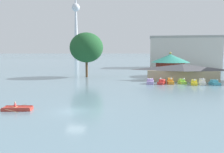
% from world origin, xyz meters
% --- Properties ---
extents(ground_plane, '(2000.00, 2000.00, 0.00)m').
position_xyz_m(ground_plane, '(0.00, 0.00, 0.00)').
color(ground_plane, slate).
extents(rowboat_with_rower, '(4.04, 3.40, 1.17)m').
position_xyz_m(rowboat_with_rower, '(-7.84, -0.83, 0.23)').
color(rowboat_with_rower, '#B7382D').
rests_on(rowboat_with_rower, ground).
extents(pedal_boat_lavender, '(1.72, 2.69, 1.55)m').
position_xyz_m(pedal_boat_lavender, '(9.62, 28.60, 0.51)').
color(pedal_boat_lavender, '#B299D8').
rests_on(pedal_boat_lavender, ground).
extents(pedal_boat_red, '(2.22, 2.90, 1.66)m').
position_xyz_m(pedal_boat_red, '(12.36, 28.62, 0.47)').
color(pedal_boat_red, red).
rests_on(pedal_boat_red, ground).
extents(pedal_boat_orange, '(1.63, 2.44, 1.64)m').
position_xyz_m(pedal_boat_orange, '(14.46, 29.25, 0.57)').
color(pedal_boat_orange, orange).
rests_on(pedal_boat_orange, ground).
extents(pedal_boat_lime, '(2.07, 2.54, 1.50)m').
position_xyz_m(pedal_boat_lime, '(17.32, 29.95, 0.48)').
color(pedal_boat_lime, '#8CCC3F').
rests_on(pedal_boat_lime, ground).
extents(pedal_boat_yellow, '(1.72, 2.81, 1.49)m').
position_xyz_m(pedal_boat_yellow, '(19.84, 28.31, 0.48)').
color(pedal_boat_yellow, yellow).
rests_on(pedal_boat_yellow, ground).
extents(pedal_boat_white, '(1.84, 3.04, 1.68)m').
position_xyz_m(pedal_boat_white, '(21.88, 29.52, 0.55)').
color(pedal_boat_white, white).
rests_on(pedal_boat_white, ground).
extents(pedal_boat_cyan, '(2.26, 3.24, 1.46)m').
position_xyz_m(pedal_boat_cyan, '(24.78, 29.89, 0.45)').
color(pedal_boat_cyan, '#4CB7CC').
rests_on(pedal_boat_cyan, ground).
extents(boathouse, '(19.71, 5.77, 4.50)m').
position_xyz_m(boathouse, '(17.98, 36.22, 2.37)').
color(boathouse, tan).
rests_on(boathouse, ground).
extents(green_roof_pavilion, '(11.99, 11.99, 7.72)m').
position_xyz_m(green_roof_pavilion, '(15.67, 47.13, 4.04)').
color(green_roof_pavilion, '#993328').
rests_on(green_roof_pavilion, ground).
extents(shoreline_tree_tall_left, '(10.20, 10.20, 13.62)m').
position_xyz_m(shoreline_tree_tall_left, '(-9.82, 41.51, 9.04)').
color(shoreline_tree_tall_left, brown).
rests_on(shoreline_tree_tall_left, ground).
extents(background_building_block, '(32.84, 13.65, 15.15)m').
position_xyz_m(background_building_block, '(25.48, 90.44, 7.59)').
color(background_building_block, beige).
rests_on(background_building_block, ground).
extents(distant_broadcast_tower, '(9.49, 9.49, 127.75)m').
position_xyz_m(distant_broadcast_tower, '(-79.45, 249.45, 53.26)').
color(distant_broadcast_tower, silver).
rests_on(distant_broadcast_tower, ground).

